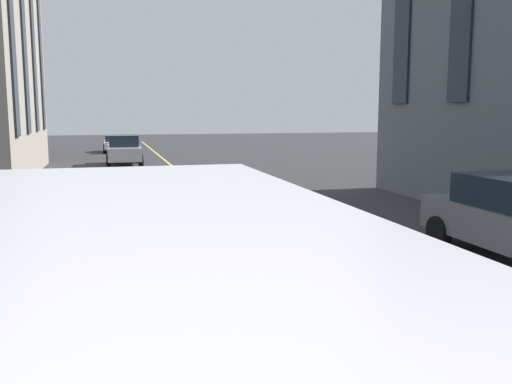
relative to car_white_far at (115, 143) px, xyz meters
The scene contains 5 objects.
lane_centre_line 24.37m from the car_white_far, behind, with size 80.00×0.16×0.01m.
car_white_far is the anchor object (origin of this frame).
car_blue_parked_a 29.41m from the car_white_far, behind, with size 3.90×1.89×1.40m.
car_silver_parked_b 12.05m from the car_white_far, behind, with size 4.70×2.14×1.88m.
pedestrian_companion 42.45m from the car_white_far, behind, with size 0.50×0.38×1.59m.
Camera 1 is at (-3.44, 3.86, 3.29)m, focal length 39.27 mm.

